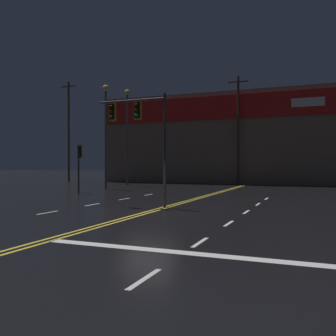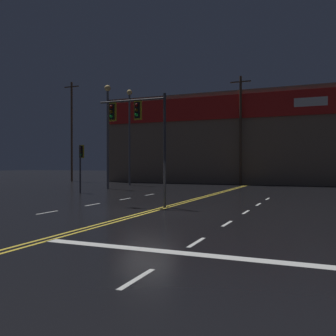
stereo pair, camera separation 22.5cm
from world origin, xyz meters
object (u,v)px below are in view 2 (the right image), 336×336
(traffic_signal_corner_northwest, at_px, (81,158))
(streetlight_near_left, at_px, (108,123))
(streetlight_far_right, at_px, (129,125))
(traffic_signal_median, at_px, (138,122))

(traffic_signal_corner_northwest, relative_size, streetlight_near_left, 0.39)
(streetlight_near_left, relative_size, streetlight_far_right, 0.92)
(traffic_signal_median, relative_size, traffic_signal_corner_northwest, 1.58)
(streetlight_near_left, bearing_deg, traffic_signal_corner_northwest, -81.00)
(streetlight_near_left, bearing_deg, streetlight_far_right, 99.68)
(streetlight_near_left, xyz_separation_m, streetlight_far_right, (-1.02, 5.97, 0.42))
(traffic_signal_corner_northwest, distance_m, streetlight_near_left, 6.15)
(traffic_signal_median, height_order, traffic_signal_corner_northwest, traffic_signal_median)
(traffic_signal_corner_northwest, relative_size, streetlight_far_right, 0.36)
(traffic_signal_median, bearing_deg, streetlight_far_right, 119.71)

